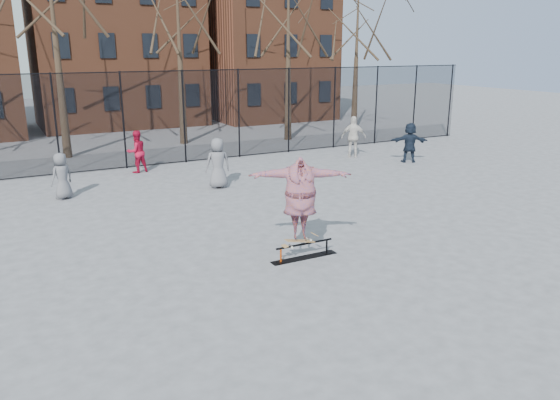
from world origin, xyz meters
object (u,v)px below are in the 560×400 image
bystander_red (137,152)px  skater (300,201)px  bystander_white (354,137)px  bystander_extra (218,163)px  bystander_grey (62,176)px  skateboard (300,242)px  bystander_navy (410,142)px  skate_rail (304,252)px

bystander_red → skater: bearing=81.0°
bystander_white → bystander_extra: size_ratio=1.04×
bystander_grey → bystander_white: bystander_white is taller
skateboard → bystander_extra: size_ratio=0.45×
bystander_extra → bystander_white: bearing=-155.5°
bystander_red → bystander_navy: bearing=147.5°
skateboard → bystander_extra: (0.86, 7.36, 0.48)m
skate_rail → bystander_navy: bystander_navy is taller
skate_rail → skateboard: size_ratio=2.12×
skater → bystander_extra: 7.43m
bystander_white → skater: bearing=81.8°
skate_rail → bystander_red: 11.36m
skateboard → bystander_grey: bystander_grey is taller
skater → bystander_navy: (10.02, 7.66, -0.58)m
skater → bystander_red: bearing=119.2°
skateboard → bystander_white: bystander_white is taller
skateboard → bystander_white: size_ratio=0.43×
skate_rail → bystander_red: (-1.22, 11.27, 0.70)m
skate_rail → bystander_navy: (9.90, 7.66, 0.73)m
skate_rail → bystander_red: size_ratio=1.02×
skater → bystander_grey: (-4.29, 8.43, -0.68)m
skate_rail → skater: 1.32m
bystander_white → skate_rail: bearing=82.2°
skateboard → bystander_red: 11.33m
bystander_red → bystander_navy: 11.69m
skate_rail → bystander_red: bystander_red is taller
skate_rail → bystander_navy: size_ratio=0.99×
bystander_red → bystander_extra: size_ratio=0.93×
skate_rail → bystander_grey: bystander_grey is taller
bystander_grey → bystander_navy: bearing=149.4°
bystander_grey → bystander_red: 4.28m
bystander_grey → bystander_white: bearing=158.2°
bystander_white → skateboard: bearing=81.8°
bystander_grey → bystander_red: bearing=-166.0°
bystander_grey → bystander_white: (12.78, 1.29, 0.17)m
bystander_navy → bystander_grey: bearing=27.6°
skateboard → skater: 1.03m
skateboard → bystander_extra: 7.42m
skater → bystander_white: size_ratio=1.27×
skate_rail → skateboard: bearing=180.0°
bystander_grey → bystander_white: size_ratio=0.83×
bystander_grey → bystander_navy: 14.34m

